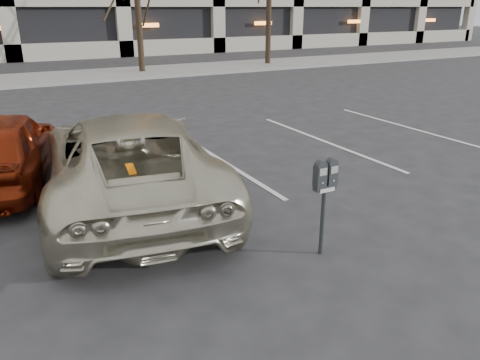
{
  "coord_description": "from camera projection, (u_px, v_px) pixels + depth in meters",
  "views": [
    {
      "loc": [
        -2.64,
        -6.2,
        3.0
      ],
      "look_at": [
        0.07,
        -1.15,
        0.87
      ],
      "focal_mm": 35.0,
      "sensor_mm": 36.0,
      "label": 1
    }
  ],
  "objects": [
    {
      "name": "ground",
      "position": [
        201.0,
        210.0,
        7.33
      ],
      "size": [
        140.0,
        140.0,
        0.0
      ],
      "primitive_type": "plane",
      "color": "#28282B",
      "rests_on": "ground"
    },
    {
      "name": "sidewalk",
      "position": [
        54.0,
        78.0,
        20.52
      ],
      "size": [
        80.0,
        4.0,
        0.12
      ],
      "primitive_type": "cube",
      "color": "gray",
      "rests_on": "ground"
    },
    {
      "name": "stall_lines",
      "position": [
        81.0,
        180.0,
        8.61
      ],
      "size": [
        16.9,
        5.2,
        0.0
      ],
      "color": "silver",
      "rests_on": "ground"
    },
    {
      "name": "parking_meter",
      "position": [
        325.0,
        184.0,
        5.73
      ],
      "size": [
        0.32,
        0.13,
        1.25
      ],
      "rotation": [
        0.0,
        0.0,
        0.0
      ],
      "color": "black",
      "rests_on": "ground"
    },
    {
      "name": "suv_silver",
      "position": [
        129.0,
        159.0,
        7.38
      ],
      "size": [
        3.27,
        5.64,
        1.48
      ],
      "rotation": [
        0.0,
        0.0,
        2.98
      ],
      "color": "beige",
      "rests_on": "ground"
    },
    {
      "name": "car_red",
      "position": [
        0.0,
        148.0,
        8.19
      ],
      "size": [
        2.51,
        4.21,
        1.34
      ],
      "primitive_type": "imported",
      "rotation": [
        0.0,
        0.0,
        2.89
      ],
      "color": "maroon",
      "rests_on": "ground"
    }
  ]
}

